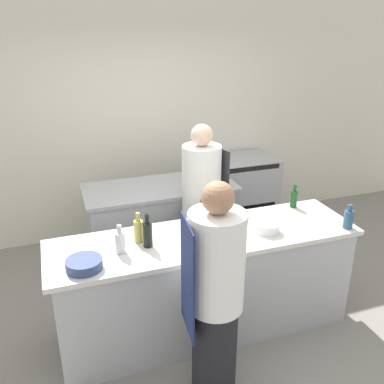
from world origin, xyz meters
The scene contains 18 objects.
ground_plane centered at (0.00, 0.00, 0.00)m, with size 16.00×16.00×0.00m, color gray.
wall_back centered at (0.00, 2.13, 1.40)m, with size 8.00×0.06×2.80m.
prep_counter centered at (0.00, 0.00, 0.46)m, with size 2.57×0.72×0.93m.
pass_counter centered at (-0.07, 1.19, 0.46)m, with size 1.61×0.71×0.93m.
oven_range centered at (1.17, 1.76, 0.47)m, with size 0.79×0.64×0.94m.
chef_at_prep_near centered at (-0.20, -0.69, 0.83)m, with size 0.40×0.39×1.67m.
chef_at_stove centered at (0.21, 0.66, 0.84)m, with size 0.42×0.41×1.69m.
bottle_olive_oil centered at (0.04, 0.20, 1.02)m, with size 0.09×0.09×0.24m.
bottle_vinegar centered at (-0.49, -0.02, 1.04)m, with size 0.07×0.07×0.28m.
bottle_wine centered at (-0.71, -0.04, 1.02)m, with size 0.08×0.08×0.23m.
bottle_cooking_oil centered at (-0.54, 0.08, 1.03)m, with size 0.08×0.08×0.25m.
bottle_sauce centered at (1.18, -0.26, 1.01)m, with size 0.08×0.08×0.21m.
bottle_water centered at (0.98, 0.27, 1.02)m, with size 0.06×0.06×0.23m.
bowl_mixing_large centered at (0.51, -0.10, 0.97)m, with size 0.21×0.21×0.08m.
bowl_prep_small centered at (-0.99, -0.18, 0.96)m, with size 0.26×0.26×0.07m.
cup centered at (0.34, 0.13, 0.98)m, with size 0.09×0.09×0.10m.
cutting_board centered at (0.03, -0.16, 0.93)m, with size 0.29×0.21×0.01m.
stockpot centered at (0.44, 1.21, 1.01)m, with size 0.31×0.31×0.17m.
Camera 1 is at (-1.12, -2.90, 2.59)m, focal length 40.00 mm.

